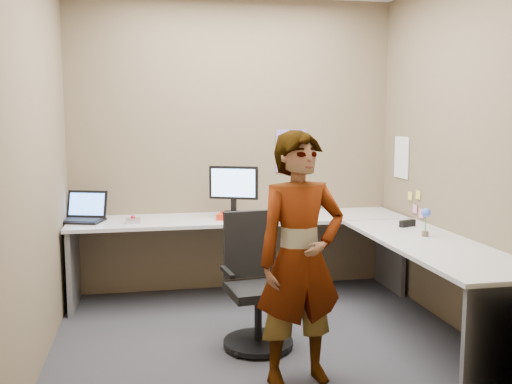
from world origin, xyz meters
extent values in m
plane|color=#29282E|center=(0.00, 0.00, 0.00)|extent=(3.00, 3.00, 0.00)
plane|color=brown|center=(0.00, 1.30, 1.35)|extent=(3.00, 0.00, 3.00)
plane|color=brown|center=(1.50, 0.00, 1.35)|extent=(0.00, 2.70, 2.70)
plane|color=brown|center=(-1.50, 0.00, 1.35)|extent=(0.00, 2.70, 2.70)
cube|color=#AFAFAF|center=(0.00, 0.98, 0.71)|extent=(2.96, 0.65, 0.03)
cube|color=#AFAFAF|center=(1.18, -0.32, 0.71)|extent=(0.65, 1.91, 0.03)
cube|color=#59595B|center=(-1.44, 0.98, 0.35)|extent=(0.04, 0.60, 0.70)
cube|color=#59595B|center=(1.44, 0.98, 0.35)|extent=(0.04, 0.60, 0.70)
cube|color=#59595B|center=(1.18, -1.24, 0.35)|extent=(0.60, 0.04, 0.70)
cube|color=red|center=(-0.06, 0.89, 0.76)|extent=(0.32, 0.28, 0.05)
cube|color=black|center=(-0.06, 0.89, 0.79)|extent=(0.21, 0.18, 0.01)
cube|color=black|center=(-0.06, 0.91, 0.85)|extent=(0.06, 0.05, 0.11)
cube|color=black|center=(-0.06, 0.91, 1.05)|extent=(0.41, 0.19, 0.29)
cube|color=#90BEF9|center=(-0.07, 0.89, 1.05)|extent=(0.36, 0.15, 0.24)
cube|color=black|center=(-1.36, 1.00, 0.74)|extent=(0.41, 0.35, 0.02)
cube|color=black|center=(-1.32, 1.12, 0.87)|extent=(0.36, 0.18, 0.23)
cube|color=#4B82ED|center=(-1.32, 1.12, 0.87)|extent=(0.31, 0.15, 0.19)
cube|color=#B7B7BC|center=(-0.93, 0.86, 0.75)|extent=(0.12, 0.08, 0.04)
sphere|color=#B40C20|center=(-0.93, 0.85, 0.78)|extent=(0.04, 0.04, 0.04)
cone|color=white|center=(-0.06, 0.75, 0.76)|extent=(0.10, 0.10, 0.06)
cube|color=black|center=(1.27, 0.28, 0.76)|extent=(0.15, 0.09, 0.05)
cylinder|color=brown|center=(1.23, -0.10, 0.75)|extent=(0.05, 0.05, 0.04)
cylinder|color=#338C3F|center=(1.23, -0.10, 0.84)|extent=(0.01, 0.01, 0.14)
sphere|color=#436AEB|center=(1.23, -0.10, 0.91)|extent=(0.07, 0.07, 0.07)
cube|color=#846BB7|center=(0.55, 1.29, 1.30)|extent=(0.30, 0.01, 0.40)
cube|color=white|center=(1.49, 0.90, 1.25)|extent=(0.01, 0.28, 0.38)
cube|color=#F2E059|center=(1.49, 0.55, 0.95)|extent=(0.01, 0.07, 0.07)
cube|color=pink|center=(1.49, 0.60, 0.82)|extent=(0.01, 0.07, 0.07)
cube|color=pink|center=(1.49, 0.48, 0.80)|extent=(0.01, 0.07, 0.07)
cube|color=#F2E059|center=(1.49, 0.70, 0.92)|extent=(0.01, 0.07, 0.07)
cylinder|color=black|center=(-0.06, -0.18, 0.04)|extent=(0.49, 0.49, 0.04)
cylinder|color=black|center=(-0.06, -0.18, 0.23)|extent=(0.05, 0.05, 0.35)
cube|color=black|center=(-0.06, -0.18, 0.41)|extent=(0.45, 0.45, 0.06)
cube|color=black|center=(-0.08, 0.01, 0.70)|extent=(0.39, 0.09, 0.48)
cube|color=black|center=(-0.28, -0.21, 0.56)|extent=(0.07, 0.27, 0.03)
cube|color=black|center=(0.16, -0.16, 0.56)|extent=(0.07, 0.27, 0.03)
imported|color=#999399|center=(0.09, -0.73, 0.77)|extent=(0.61, 0.45, 1.54)
camera|label=1|loc=(-0.81, -3.96, 1.61)|focal=40.00mm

